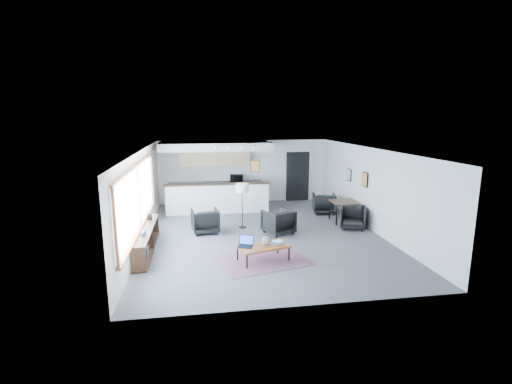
{
  "coord_description": "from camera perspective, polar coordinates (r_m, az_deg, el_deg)",
  "views": [
    {
      "loc": [
        -1.88,
        -10.78,
        3.55
      ],
      "look_at": [
        -0.12,
        0.4,
        1.25
      ],
      "focal_mm": 26.0,
      "sensor_mm": 36.0,
      "label": 1
    }
  ],
  "objects": [
    {
      "name": "kitchenette",
      "position": [
        14.67,
        -6.17,
        2.92
      ],
      "size": [
        4.2,
        1.96,
        2.6
      ],
      "color": "white",
      "rests_on": "floor"
    },
    {
      "name": "microwave",
      "position": [
        15.21,
        -3.03,
        2.25
      ],
      "size": [
        0.55,
        0.33,
        0.36
      ],
      "primitive_type": "imported",
      "rotation": [
        0.0,
        0.0,
        -0.08
      ],
      "color": "black",
      "rests_on": "kitchenette"
    },
    {
      "name": "window",
      "position": [
        10.22,
        -17.64,
        -0.86
      ],
      "size": [
        0.1,
        5.95,
        1.66
      ],
      "color": "#8CBFFF",
      "rests_on": "room"
    },
    {
      "name": "room",
      "position": [
        11.17,
        0.94,
        -0.11
      ],
      "size": [
        7.02,
        9.02,
        2.62
      ],
      "color": "#4C4C4E",
      "rests_on": "ground"
    },
    {
      "name": "kilim_rug",
      "position": [
        9.45,
        1.11,
        -10.5
      ],
      "size": [
        2.49,
        1.98,
        0.01
      ],
      "rotation": [
        0.0,
        0.0,
        0.25
      ],
      "color": "#5B3646",
      "rests_on": "floor"
    },
    {
      "name": "coaster",
      "position": [
        9.07,
        1.99,
        -8.74
      ],
      "size": [
        0.13,
        0.13,
        0.01
      ],
      "rotation": [
        0.0,
        0.0,
        -0.32
      ],
      "color": "#E5590C",
      "rests_on": "coffee_table"
    },
    {
      "name": "coffee_table",
      "position": [
        9.32,
        1.12,
        -8.39
      ],
      "size": [
        1.39,
        1.0,
        0.41
      ],
      "rotation": [
        0.0,
        0.0,
        0.29
      ],
      "color": "brown",
      "rests_on": "floor"
    },
    {
      "name": "wall_art_upper",
      "position": [
        13.73,
        14.12,
        2.57
      ],
      "size": [
        0.03,
        0.34,
        0.44
      ],
      "color": "black",
      "rests_on": "room"
    },
    {
      "name": "floor_lamp",
      "position": [
        11.86,
        -2.13,
        0.39
      ],
      "size": [
        0.52,
        0.52,
        1.46
      ],
      "rotation": [
        0.0,
        0.0,
        -0.3
      ],
      "color": "black",
      "rests_on": "floor"
    },
    {
      "name": "armchair_right",
      "position": [
        11.44,
        3.46,
        -4.39
      ],
      "size": [
        1.05,
        1.02,
        0.84
      ],
      "primitive_type": "imported",
      "rotation": [
        0.0,
        0.0,
        3.55
      ],
      "color": "black",
      "rests_on": "floor"
    },
    {
      "name": "ceramic_pot",
      "position": [
        9.26,
        1.58,
        -7.53
      ],
      "size": [
        0.24,
        0.24,
        0.24
      ],
      "rotation": [
        0.0,
        0.0,
        0.26
      ],
      "color": "gray",
      "rests_on": "coffee_table"
    },
    {
      "name": "dining_chair_far",
      "position": [
        14.07,
        10.42,
        -1.83
      ],
      "size": [
        0.8,
        0.77,
        0.7
      ],
      "primitive_type": "imported",
      "rotation": [
        0.0,
        0.0,
        2.93
      ],
      "color": "black",
      "rests_on": "floor"
    },
    {
      "name": "dining_table",
      "position": [
        12.97,
        13.43,
        -1.68
      ],
      "size": [
        0.89,
        0.89,
        0.73
      ],
      "rotation": [
        0.0,
        0.0,
        -0.04
      ],
      "color": "#341E12",
      "rests_on": "floor"
    },
    {
      "name": "armchair_left",
      "position": [
        11.64,
        -7.82,
        -4.26
      ],
      "size": [
        0.88,
        0.84,
        0.82
      ],
      "primitive_type": "imported",
      "rotation": [
        0.0,
        0.0,
        3.27
      ],
      "color": "black",
      "rests_on": "floor"
    },
    {
      "name": "track_light",
      "position": [
        13.09,
        -3.27,
        7.01
      ],
      "size": [
        1.6,
        0.07,
        0.15
      ],
      "color": "silver",
      "rests_on": "room"
    },
    {
      "name": "book_stack",
      "position": [
        9.41,
        3.38,
        -7.75
      ],
      "size": [
        0.33,
        0.3,
        0.09
      ],
      "rotation": [
        0.0,
        0.0,
        0.31
      ],
      "color": "silver",
      "rests_on": "coffee_table"
    },
    {
      "name": "console",
      "position": [
        10.35,
        -16.48,
        -7.13
      ],
      "size": [
        0.35,
        3.0,
        0.8
      ],
      "color": "#341E12",
      "rests_on": "floor"
    },
    {
      "name": "dining_chair_near",
      "position": [
        12.38,
        14.66,
        -3.9
      ],
      "size": [
        0.85,
        0.83,
        0.68
      ],
      "primitive_type": "imported",
      "rotation": [
        0.0,
        0.0,
        -0.4
      ],
      "color": "black",
      "rests_on": "floor"
    },
    {
      "name": "wall_art_lower",
      "position": [
        12.55,
        16.43,
        1.87
      ],
      "size": [
        0.03,
        0.38,
        0.48
      ],
      "color": "black",
      "rests_on": "room"
    },
    {
      "name": "laptop",
      "position": [
        9.25,
        -1.57,
        -7.86
      ],
      "size": [
        0.43,
        0.39,
        0.26
      ],
      "rotation": [
        0.0,
        0.0,
        -0.34
      ],
      "color": "black",
      "rests_on": "coffee_table"
    },
    {
      "name": "doorway",
      "position": [
        15.96,
        6.38,
        2.51
      ],
      "size": [
        1.1,
        0.12,
        2.15
      ],
      "color": "black",
      "rests_on": "room"
    }
  ]
}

